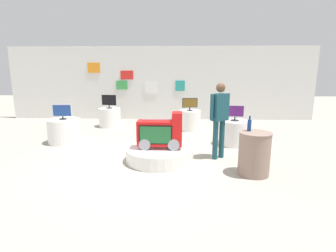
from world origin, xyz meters
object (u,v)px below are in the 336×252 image
at_px(side_table_round, 254,153).
at_px(shopper_browsing_near_truck, 220,115).
at_px(tv_on_right_rear, 190,103).
at_px(display_pedestal_right_rear, 190,120).
at_px(main_display_pedestal, 160,154).
at_px(display_pedestal_center_rear, 110,117).
at_px(tv_on_center_rear, 109,101).
at_px(display_pedestal_left_rear, 64,131).
at_px(novelty_firetruck_tv, 161,134).
at_px(display_pedestal_far_right, 234,133).
at_px(tv_on_left_rear, 62,111).
at_px(bottle_on_side_table, 249,125).
at_px(tv_on_far_right, 235,112).

height_order(side_table_round, shopper_browsing_near_truck, shopper_browsing_near_truck).
bearing_deg(tv_on_right_rear, display_pedestal_right_rear, 80.74).
bearing_deg(main_display_pedestal, display_pedestal_center_rear, 119.59).
distance_m(display_pedestal_center_rear, tv_on_center_rear, 0.59).
relative_size(display_pedestal_left_rear, side_table_round, 1.04).
relative_size(novelty_firetruck_tv, side_table_round, 1.17).
distance_m(novelty_firetruck_tv, display_pedestal_right_rear, 3.20).
bearing_deg(display_pedestal_center_rear, display_pedestal_left_rear, -108.77).
xyz_separation_m(display_pedestal_far_right, side_table_round, (-0.05, -2.07, 0.10)).
distance_m(tv_on_left_rear, display_pedestal_far_right, 4.66).
height_order(display_pedestal_left_rear, display_pedestal_right_rear, same).
distance_m(tv_on_left_rear, bottle_on_side_table, 4.90).
relative_size(tv_on_left_rear, tv_on_right_rear, 1.02).
bearing_deg(tv_on_left_rear, display_pedestal_center_rear, 71.26).
distance_m(main_display_pedestal, display_pedestal_far_right, 2.34).
bearing_deg(novelty_firetruck_tv, side_table_round, -21.12).
bearing_deg(display_pedestal_left_rear, tv_on_center_rear, 71.18).
bearing_deg(tv_on_right_rear, tv_on_far_right, -57.13).
xyz_separation_m(novelty_firetruck_tv, shopper_browsing_near_truck, (1.29, 0.24, 0.38)).
bearing_deg(tv_on_left_rear, side_table_round, -24.74).
relative_size(tv_on_center_rear, side_table_round, 0.62).
xyz_separation_m(display_pedestal_left_rear, tv_on_left_rear, (-0.00, -0.00, 0.55)).
height_order(novelty_firetruck_tv, tv_on_center_rear, tv_on_center_rear).
relative_size(tv_on_left_rear, side_table_round, 0.62).
bearing_deg(tv_on_right_rear, bottle_on_side_table, -75.34).
distance_m(display_pedestal_center_rear, side_table_round, 5.73).
relative_size(novelty_firetruck_tv, tv_on_center_rear, 1.88).
bearing_deg(display_pedestal_right_rear, tv_on_center_rear, 170.93).
bearing_deg(tv_on_far_right, display_pedestal_center_rear, 150.85).
distance_m(tv_on_center_rear, display_pedestal_right_rear, 2.88).
xyz_separation_m(display_pedestal_center_rear, side_table_round, (3.85, -4.24, 0.10)).
xyz_separation_m(display_pedestal_center_rear, tv_on_center_rear, (0.00, -0.00, 0.59)).
relative_size(main_display_pedestal, display_pedestal_far_right, 1.86).
distance_m(main_display_pedestal, tv_on_left_rear, 3.15).
xyz_separation_m(display_pedestal_left_rear, shopper_browsing_near_truck, (4.04, -1.17, 0.67)).
bearing_deg(display_pedestal_right_rear, tv_on_left_rear, -154.35).
bearing_deg(side_table_round, shopper_browsing_near_truck, 119.55).
xyz_separation_m(tv_on_left_rear, tv_on_far_right, (4.63, -0.04, 0.01)).
bearing_deg(display_pedestal_left_rear, bottle_on_side_table, -24.10).
bearing_deg(novelty_firetruck_tv, tv_on_right_rear, 76.11).
bearing_deg(tv_on_center_rear, bottle_on_side_table, -47.76).
bearing_deg(main_display_pedestal, display_pedestal_right_rear, 75.77).
bearing_deg(display_pedestal_center_rear, main_display_pedestal, -60.41).
bearing_deg(tv_on_right_rear, display_pedestal_center_rear, 170.76).
height_order(main_display_pedestal, tv_on_center_rear, tv_on_center_rear).
xyz_separation_m(tv_on_right_rear, display_pedestal_far_right, (1.11, -1.72, -0.56)).
relative_size(main_display_pedestal, display_pedestal_center_rear, 1.96).
bearing_deg(display_pedestal_left_rear, tv_on_left_rear, -93.95).
bearing_deg(novelty_firetruck_tv, display_pedestal_center_rear, 119.77).
bearing_deg(side_table_round, tv_on_right_rear, 105.62).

